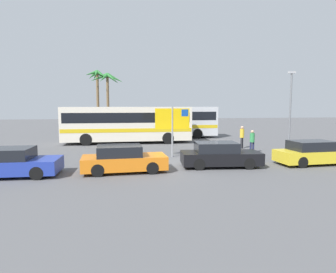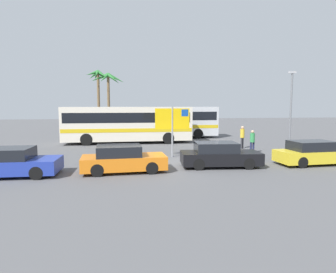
{
  "view_description": "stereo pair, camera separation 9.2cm",
  "coord_description": "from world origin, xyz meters",
  "px_view_note": "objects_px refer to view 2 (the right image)",
  "views": [
    {
      "loc": [
        -2.66,
        -15.45,
        3.24
      ],
      "look_at": [
        0.11,
        2.72,
        1.3
      ],
      "focal_mm": 30.78,
      "sensor_mm": 36.0,
      "label": 1
    },
    {
      "loc": [
        -2.57,
        -15.47,
        3.24
      ],
      "look_at": [
        0.11,
        2.72,
        1.3
      ],
      "focal_mm": 30.78,
      "sensor_mm": 36.0,
      "label": 2
    }
  ],
  "objects_px": {
    "bus_front_coach": "(128,123)",
    "car_orange": "(123,159)",
    "car_blue": "(12,163)",
    "car_yellow": "(314,153)",
    "pedestrian_near_sign": "(242,135)",
    "car_black": "(219,155)",
    "ferry_sign": "(173,121)",
    "pedestrian_by_bus": "(252,140)",
    "bus_rear_coach": "(163,121)"
  },
  "relations": [
    {
      "from": "bus_front_coach",
      "to": "car_orange",
      "type": "xyz_separation_m",
      "value": [
        -0.36,
        -11.25,
        -1.15
      ]
    },
    {
      "from": "bus_front_coach",
      "to": "car_orange",
      "type": "height_order",
      "value": "bus_front_coach"
    },
    {
      "from": "car_blue",
      "to": "car_yellow",
      "type": "xyz_separation_m",
      "value": [
        15.65,
        0.43,
        -0.0
      ]
    },
    {
      "from": "bus_front_coach",
      "to": "pedestrian_near_sign",
      "type": "distance_m",
      "value": 9.82
    },
    {
      "from": "car_orange",
      "to": "pedestrian_near_sign",
      "type": "relative_size",
      "value": 2.42
    },
    {
      "from": "car_orange",
      "to": "car_black",
      "type": "distance_m",
      "value": 5.13
    },
    {
      "from": "ferry_sign",
      "to": "bus_front_coach",
      "type": "bearing_deg",
      "value": 113.0
    },
    {
      "from": "bus_front_coach",
      "to": "pedestrian_by_bus",
      "type": "xyz_separation_m",
      "value": [
        8.41,
        -6.87,
        -0.84
      ]
    },
    {
      "from": "bus_front_coach",
      "to": "pedestrian_near_sign",
      "type": "bearing_deg",
      "value": -28.09
    },
    {
      "from": "bus_front_coach",
      "to": "ferry_sign",
      "type": "bearing_deg",
      "value": -69.29
    },
    {
      "from": "bus_front_coach",
      "to": "pedestrian_by_bus",
      "type": "height_order",
      "value": "bus_front_coach"
    },
    {
      "from": "car_black",
      "to": "car_yellow",
      "type": "bearing_deg",
      "value": 3.13
    },
    {
      "from": "bus_front_coach",
      "to": "car_black",
      "type": "xyz_separation_m",
      "value": [
        4.75,
        -10.78,
        -1.15
      ]
    },
    {
      "from": "pedestrian_near_sign",
      "to": "pedestrian_by_bus",
      "type": "distance_m",
      "value": 2.27
    },
    {
      "from": "car_orange",
      "to": "car_yellow",
      "type": "distance_m",
      "value": 10.56
    },
    {
      "from": "bus_rear_coach",
      "to": "car_blue",
      "type": "height_order",
      "value": "bus_rear_coach"
    },
    {
      "from": "car_black",
      "to": "pedestrian_near_sign",
      "type": "xyz_separation_m",
      "value": [
        3.89,
        6.18,
        0.39
      ]
    },
    {
      "from": "bus_front_coach",
      "to": "bus_rear_coach",
      "type": "bearing_deg",
      "value": 45.36
    },
    {
      "from": "ferry_sign",
      "to": "car_black",
      "type": "xyz_separation_m",
      "value": [
        1.95,
        -3.38,
        -1.69
      ]
    },
    {
      "from": "car_yellow",
      "to": "car_black",
      "type": "relative_size",
      "value": 1.03
    },
    {
      "from": "bus_rear_coach",
      "to": "pedestrian_near_sign",
      "type": "height_order",
      "value": "bus_rear_coach"
    },
    {
      "from": "ferry_sign",
      "to": "pedestrian_by_bus",
      "type": "relative_size",
      "value": 1.99
    },
    {
      "from": "car_yellow",
      "to": "pedestrian_near_sign",
      "type": "xyz_separation_m",
      "value": [
        -1.56,
        6.34,
        0.39
      ]
    },
    {
      "from": "bus_rear_coach",
      "to": "car_yellow",
      "type": "relative_size",
      "value": 2.49
    },
    {
      "from": "bus_rear_coach",
      "to": "car_orange",
      "type": "relative_size",
      "value": 2.63
    },
    {
      "from": "car_blue",
      "to": "pedestrian_near_sign",
      "type": "distance_m",
      "value": 15.63
    },
    {
      "from": "car_black",
      "to": "pedestrian_near_sign",
      "type": "distance_m",
      "value": 7.31
    },
    {
      "from": "bus_front_coach",
      "to": "bus_rear_coach",
      "type": "distance_m",
      "value": 5.03
    },
    {
      "from": "ferry_sign",
      "to": "pedestrian_near_sign",
      "type": "distance_m",
      "value": 6.6
    },
    {
      "from": "bus_rear_coach",
      "to": "car_black",
      "type": "height_order",
      "value": "bus_rear_coach"
    },
    {
      "from": "car_yellow",
      "to": "pedestrian_by_bus",
      "type": "relative_size",
      "value": 2.76
    },
    {
      "from": "car_orange",
      "to": "pedestrian_near_sign",
      "type": "height_order",
      "value": "pedestrian_near_sign"
    },
    {
      "from": "bus_front_coach",
      "to": "car_yellow",
      "type": "height_order",
      "value": "bus_front_coach"
    },
    {
      "from": "car_black",
      "to": "car_orange",
      "type": "bearing_deg",
      "value": -169.94
    },
    {
      "from": "bus_front_coach",
      "to": "bus_rear_coach",
      "type": "xyz_separation_m",
      "value": [
        3.54,
        3.58,
        0.0
      ]
    },
    {
      "from": "bus_front_coach",
      "to": "car_black",
      "type": "bearing_deg",
      "value": -66.23
    },
    {
      "from": "car_blue",
      "to": "bus_rear_coach",
      "type": "bearing_deg",
      "value": 60.18
    },
    {
      "from": "car_blue",
      "to": "car_black",
      "type": "xyz_separation_m",
      "value": [
        10.2,
        0.59,
        -0.0
      ]
    },
    {
      "from": "bus_rear_coach",
      "to": "ferry_sign",
      "type": "height_order",
      "value": "ferry_sign"
    },
    {
      "from": "car_orange",
      "to": "car_blue",
      "type": "relative_size",
      "value": 1.01
    },
    {
      "from": "car_blue",
      "to": "car_yellow",
      "type": "relative_size",
      "value": 0.93
    },
    {
      "from": "car_black",
      "to": "bus_rear_coach",
      "type": "bearing_deg",
      "value": 99.65
    },
    {
      "from": "car_orange",
      "to": "pedestrian_by_bus",
      "type": "bearing_deg",
      "value": 23.37
    },
    {
      "from": "pedestrian_by_bus",
      "to": "car_orange",
      "type": "bearing_deg",
      "value": -58.85
    },
    {
      "from": "car_blue",
      "to": "pedestrian_by_bus",
      "type": "distance_m",
      "value": 14.58
    },
    {
      "from": "pedestrian_by_bus",
      "to": "ferry_sign",
      "type": "bearing_deg",
      "value": -79.95
    },
    {
      "from": "bus_front_coach",
      "to": "car_yellow",
      "type": "xyz_separation_m",
      "value": [
        10.2,
        -10.95,
        -1.15
      ]
    },
    {
      "from": "ferry_sign",
      "to": "car_orange",
      "type": "xyz_separation_m",
      "value": [
        -3.16,
        -3.85,
        -1.69
      ]
    },
    {
      "from": "bus_front_coach",
      "to": "car_yellow",
      "type": "distance_m",
      "value": 15.0
    },
    {
      "from": "ferry_sign",
      "to": "pedestrian_by_bus",
      "type": "xyz_separation_m",
      "value": [
        5.62,
        0.54,
        -1.38
      ]
    }
  ]
}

